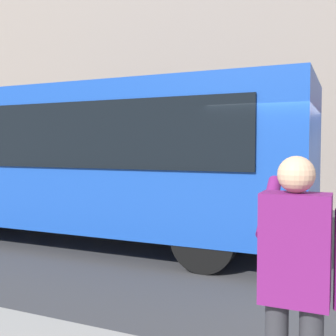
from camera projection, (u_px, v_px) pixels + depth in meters
name	position (u px, v px, depth m)	size (l,w,h in m)	color
ground_plane	(302.00, 266.00, 6.57)	(60.00, 60.00, 0.00)	#38383A
building_facade_far	(329.00, 12.00, 12.47)	(28.00, 1.55, 12.00)	gray
red_bus	(80.00, 158.00, 8.35)	(9.05, 2.54, 3.08)	#1947AD
pedestrian_photographer	(295.00, 274.00, 2.45)	(0.53, 0.52, 1.70)	#2D2D33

